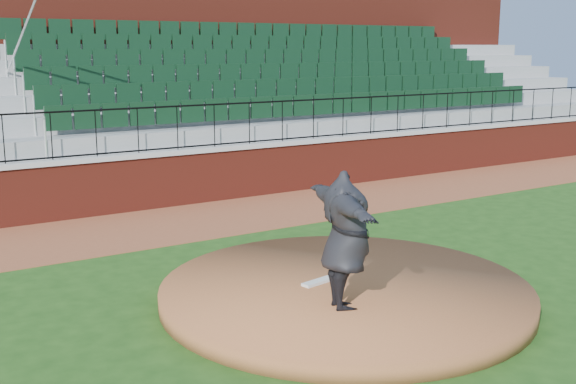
% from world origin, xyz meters
% --- Properties ---
extents(ground, '(90.00, 90.00, 0.00)m').
position_xyz_m(ground, '(0.00, 0.00, 0.00)').
color(ground, '#1D4313').
rests_on(ground, ground).
extents(warning_track, '(34.00, 3.20, 0.01)m').
position_xyz_m(warning_track, '(0.00, 5.40, 0.01)').
color(warning_track, brown).
rests_on(warning_track, ground).
extents(field_wall, '(34.00, 0.35, 1.20)m').
position_xyz_m(field_wall, '(0.00, 7.00, 0.60)').
color(field_wall, maroon).
rests_on(field_wall, ground).
extents(wall_cap, '(34.00, 0.45, 0.10)m').
position_xyz_m(wall_cap, '(0.00, 7.00, 1.25)').
color(wall_cap, '#B7B7B7').
rests_on(wall_cap, field_wall).
extents(wall_railing, '(34.00, 0.05, 1.00)m').
position_xyz_m(wall_railing, '(0.00, 7.00, 1.80)').
color(wall_railing, black).
rests_on(wall_railing, wall_cap).
extents(seating_stands, '(34.00, 5.10, 4.60)m').
position_xyz_m(seating_stands, '(0.00, 9.72, 2.30)').
color(seating_stands, gray).
rests_on(seating_stands, ground).
extents(concourse_wall, '(34.00, 0.50, 5.50)m').
position_xyz_m(concourse_wall, '(0.00, 12.52, 2.75)').
color(concourse_wall, maroon).
rests_on(concourse_wall, ground).
extents(pitchers_mound, '(5.38, 5.38, 0.25)m').
position_xyz_m(pitchers_mound, '(-0.13, -0.26, 0.12)').
color(pitchers_mound, brown).
rests_on(pitchers_mound, ground).
extents(pitching_rubber, '(0.63, 0.26, 0.04)m').
position_xyz_m(pitching_rubber, '(-0.41, -0.01, 0.27)').
color(pitching_rubber, silver).
rests_on(pitching_rubber, pitchers_mound).
extents(pitcher, '(1.28, 2.35, 1.85)m').
position_xyz_m(pitcher, '(-0.72, -1.02, 1.17)').
color(pitcher, black).
rests_on(pitcher, pitchers_mound).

